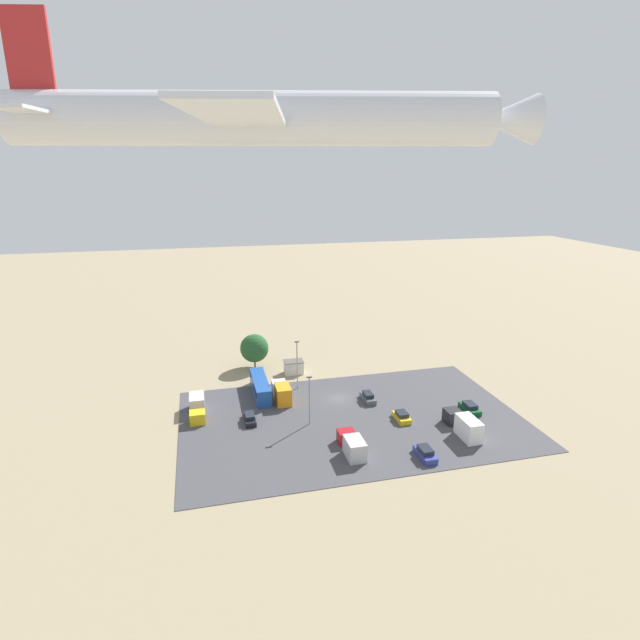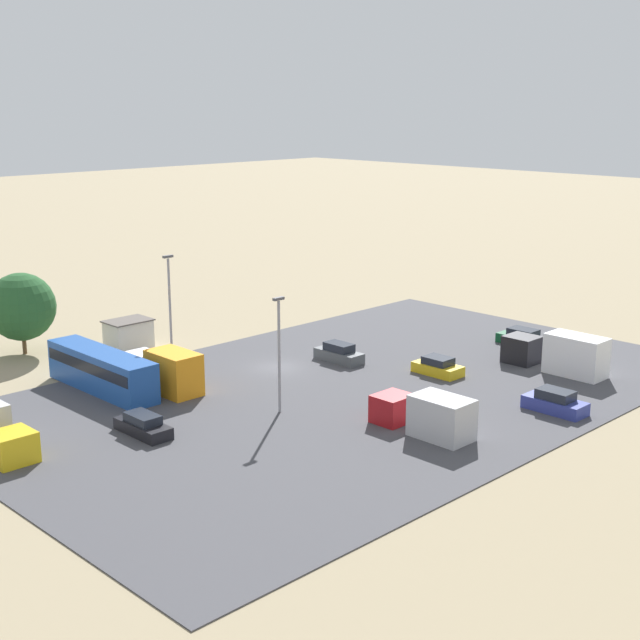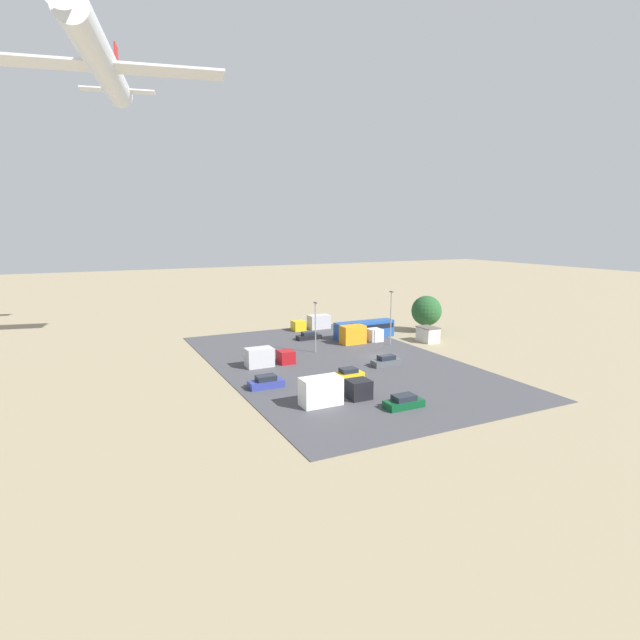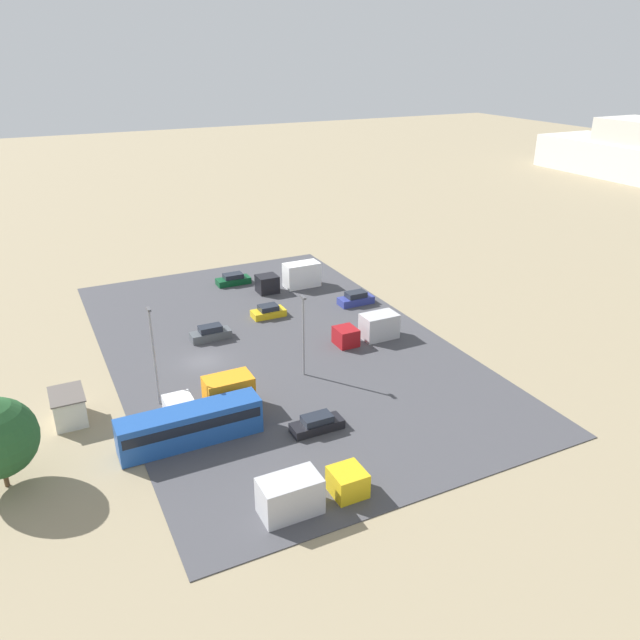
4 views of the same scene
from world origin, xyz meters
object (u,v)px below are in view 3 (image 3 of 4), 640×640
Objects in this scene: parked_car_3 at (348,374)px; airplane at (100,59)px; bus at (364,329)px; parked_car_1 at (404,402)px; parked_truck_0 at (313,323)px; parked_car_4 at (309,336)px; parked_truck_1 at (267,357)px; parked_truck_3 at (359,335)px; parked_car_2 at (266,382)px; parked_car_0 at (386,361)px; shed_building at (428,334)px; parked_truck_2 at (332,391)px.

airplane reaches higher than parked_car_3.
parked_car_1 is at bearing 155.73° from bus.
parked_truck_0 reaches higher than parked_car_1.
bus is 10.62m from parked_car_4.
bus reaches higher than parked_car_4.
parked_car_4 is 54.08m from airplane.
airplane is at bearing 47.52° from parked_car_3.
parked_truck_3 reaches higher than parked_truck_1.
parked_car_2 is at bearing -140.02° from parked_car_1.
parked_car_4 is at bearing 7.23° from parked_car_0.
parked_car_2 is at bearing 84.08° from parked_car_3.
parked_truck_3 reaches higher than shed_building.
parked_car_2 is 10.19m from parked_truck_2.
shed_building is at bearing -132.63° from bus.
bus is 2.92× the size of parked_car_3.
parked_truck_2 is at bearing -151.05° from parked_car_2.
shed_building is 12.69m from parked_truck_3.
parked_car_1 is at bearing -179.46° from parked_car_3.
parked_truck_1 is 18.81m from parked_truck_2.
parked_truck_1 reaches higher than parked_car_0.
parked_truck_1 is at bearing -176.47° from parked_truck_2.
parked_car_3 is 0.51× the size of parked_truck_3.
parked_truck_2 is 0.21× the size of airplane.
parked_car_0 is 30.08m from parked_truck_0.
airplane reaches higher than parked_car_0.
parked_truck_1 is 0.84× the size of parked_truck_2.
bus is at bearing 47.37° from shed_building.
parked_car_4 is at bearing 135.85° from parked_truck_1.
parked_truck_2 is (-29.34, 22.18, -0.16)m from bus.
parked_car_1 is 46.90m from parked_truck_0.
parked_truck_2 is (-21.37, 30.84, 0.21)m from shed_building.
parked_truck_3 is 58.19m from airplane.
parked_truck_2 is (-10.79, 14.81, 0.84)m from parked_car_0.
parked_car_4 is 0.11× the size of airplane.
airplane reaches higher than bus.
parked_truck_0 is 1.08× the size of parked_truck_1.
parked_truck_1 is (23.74, 7.87, 0.66)m from parked_car_1.
parked_car_1 is 8.40m from parked_truck_2.
parked_car_2 is 51.54m from airplane.
shed_building is 11.77m from bus.
parked_car_2 is 38.69m from parked_truck_0.
parked_car_2 is at bearing 95.51° from parked_car_0.
parked_car_0 is 15.62m from parked_truck_3.
parked_car_3 is 21.97m from parked_truck_3.
parked_car_0 reaches higher than parked_car_4.
parked_truck_2 is 32.04m from parked_truck_3.
parked_truck_3 is (18.13, -12.37, 0.88)m from parked_car_3.
shed_building reaches higher than parked_car_1.
airplane is at bearing -147.83° from parked_truck_2.
parked_truck_0 is at bearing -172.43° from parked_truck_3.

